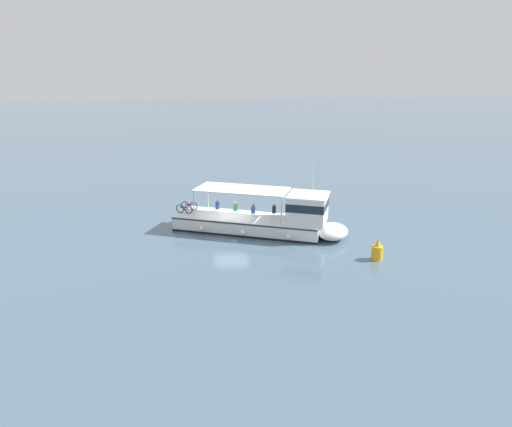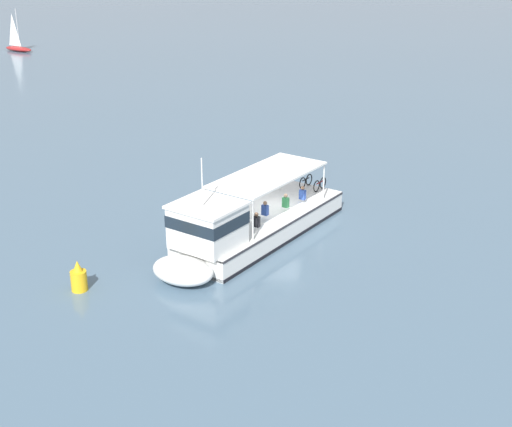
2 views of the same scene
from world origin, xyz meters
The scene contains 4 objects.
ground_plane centered at (0.00, 0.00, 0.00)m, with size 400.00×400.00×0.00m, color slate.
ferry_main centered at (-2.67, 1.32, 1.02)m, with size 12.72×8.54×5.32m.
sailboat_horizon_west centered at (54.09, 40.04, 0.54)m, with size 3.37×4.93×5.40m.
channel_buoy centered at (-8.15, 7.64, 0.57)m, with size 0.70×0.70×1.40m.
Camera 2 is at (-33.59, -3.57, 14.27)m, focal length 49.07 mm.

